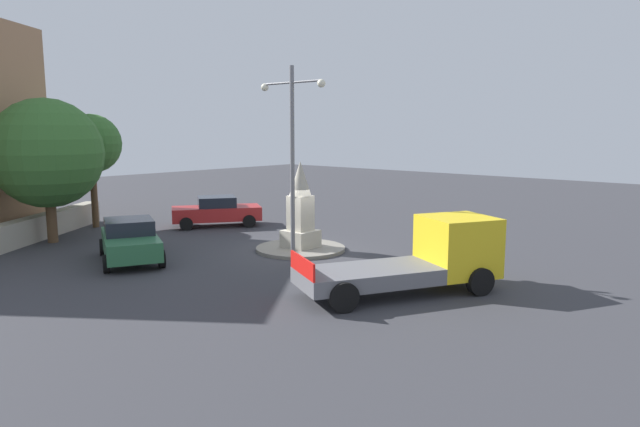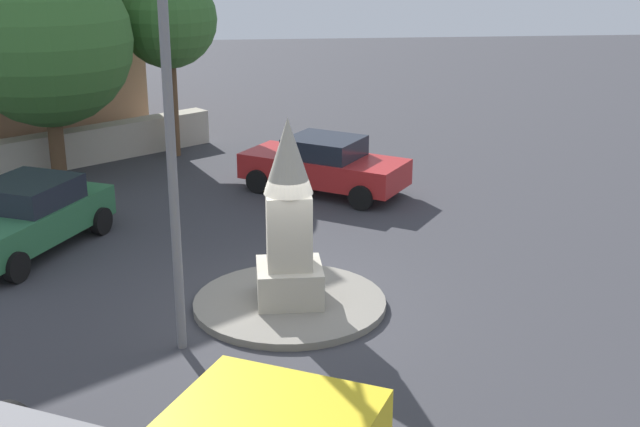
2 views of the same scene
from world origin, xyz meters
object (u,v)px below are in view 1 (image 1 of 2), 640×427
(car_green_parked_right, at_px, (130,240))
(tree_mid_cluster, at_px, (91,144))
(truck_yellow_approaching, at_px, (425,257))
(monument, at_px, (300,209))
(streetlamp, at_px, (292,147))
(car_red_parked_left, at_px, (217,211))
(tree_near_wall, at_px, (47,153))

(car_green_parked_right, distance_m, tree_mid_cluster, 9.10)
(car_green_parked_right, bearing_deg, tree_mid_cluster, -18.63)
(car_green_parked_right, relative_size, truck_yellow_approaching, 0.73)
(monument, bearing_deg, streetlamp, 127.02)
(monument, relative_size, truck_yellow_approaching, 0.55)
(car_red_parked_left, xyz_separation_m, tree_mid_cluster, (4.33, 4.23, 3.37))
(car_red_parked_left, bearing_deg, streetlamp, 159.10)
(car_red_parked_left, height_order, tree_mid_cluster, tree_mid_cluster)
(streetlamp, relative_size, tree_mid_cluster, 1.26)
(car_red_parked_left, distance_m, tree_near_wall, 8.23)
(streetlamp, distance_m, tree_near_wall, 11.43)
(car_green_parked_right, xyz_separation_m, tree_near_wall, (5.73, 0.41, 3.07))
(truck_yellow_approaching, relative_size, tree_mid_cluster, 1.13)
(monument, xyz_separation_m, car_red_parked_left, (7.17, -1.37, -0.93))
(truck_yellow_approaching, bearing_deg, monument, -13.86)
(truck_yellow_approaching, bearing_deg, tree_near_wall, 14.96)
(monument, bearing_deg, truck_yellow_approaching, 166.14)
(monument, height_order, car_red_parked_left, monument)
(car_green_parked_right, height_order, tree_mid_cluster, tree_mid_cluster)
(monument, relative_size, tree_near_wall, 0.56)
(car_red_parked_left, relative_size, tree_near_wall, 0.74)
(monument, xyz_separation_m, streetlamp, (-1.45, 1.93, 2.57))
(car_red_parked_left, bearing_deg, car_green_parked_right, 117.97)
(car_green_parked_right, xyz_separation_m, tree_mid_cluster, (8.01, -2.70, 3.35))
(streetlamp, height_order, tree_mid_cluster, streetlamp)
(tree_near_wall, xyz_separation_m, tree_mid_cluster, (2.28, -3.11, 0.28))
(tree_near_wall, relative_size, tree_mid_cluster, 1.10)
(streetlamp, bearing_deg, car_red_parked_left, -20.90)
(monument, bearing_deg, tree_mid_cluster, 13.96)
(streetlamp, xyz_separation_m, car_green_parked_right, (4.95, 3.63, -3.48))
(streetlamp, height_order, tree_near_wall, streetlamp)
(truck_yellow_approaching, height_order, tree_mid_cluster, tree_mid_cluster)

